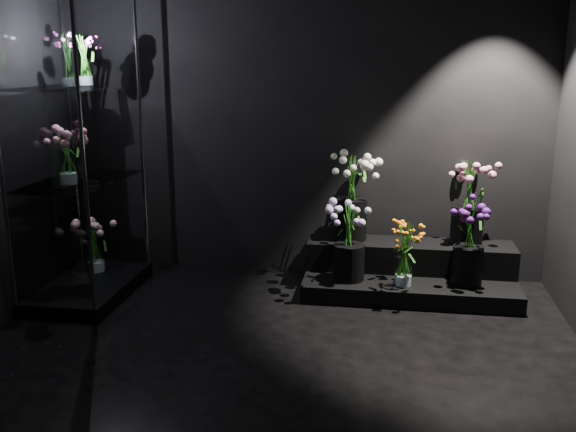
# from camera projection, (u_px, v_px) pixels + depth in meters

# --- Properties ---
(floor) EXTENTS (4.00, 4.00, 0.00)m
(floor) POSITION_uv_depth(u_px,v_px,m) (264.00, 380.00, 3.79)
(floor) COLOR black
(floor) RESTS_ON ground
(wall_back) EXTENTS (4.00, 0.00, 4.00)m
(wall_back) POSITION_uv_depth(u_px,v_px,m) (308.00, 112.00, 5.37)
(wall_back) COLOR black
(wall_back) RESTS_ON floor
(wall_front) EXTENTS (4.00, 0.00, 4.00)m
(wall_front) POSITION_uv_depth(u_px,v_px,m) (100.00, 258.00, 1.54)
(wall_front) COLOR black
(wall_front) RESTS_ON floor
(display_riser) EXTENTS (1.68, 0.74, 0.37)m
(display_riser) POSITION_uv_depth(u_px,v_px,m) (409.00, 271.00, 5.22)
(display_riser) COLOR black
(display_riser) RESTS_ON floor
(display_case) EXTENTS (0.65, 1.09, 2.40)m
(display_case) POSITION_uv_depth(u_px,v_px,m) (77.00, 146.00, 4.85)
(display_case) COLOR black
(display_case) RESTS_ON floor
(bouquet_orange_bells) EXTENTS (0.32, 0.32, 0.49)m
(bouquet_orange_bells) POSITION_uv_depth(u_px,v_px,m) (404.00, 254.00, 4.88)
(bouquet_orange_bells) COLOR white
(bouquet_orange_bells) RESTS_ON display_riser
(bouquet_lilac) EXTENTS (0.43, 0.43, 0.61)m
(bouquet_lilac) POSITION_uv_depth(u_px,v_px,m) (349.00, 237.00, 5.00)
(bouquet_lilac) COLOR black
(bouquet_lilac) RESTS_ON display_riser
(bouquet_purple) EXTENTS (0.38, 0.38, 0.66)m
(bouquet_purple) POSITION_uv_depth(u_px,v_px,m) (469.00, 239.00, 4.88)
(bouquet_purple) COLOR black
(bouquet_purple) RESTS_ON display_riser
(bouquet_cream_roses) EXTENTS (0.40, 0.40, 0.70)m
(bouquet_cream_roses) POSITION_uv_depth(u_px,v_px,m) (351.00, 191.00, 5.26)
(bouquet_cream_roses) COLOR black
(bouquet_cream_roses) RESTS_ON display_riser
(bouquet_pink_roses) EXTENTS (0.46, 0.46, 0.68)m
(bouquet_pink_roses) POSITION_uv_depth(u_px,v_px,m) (469.00, 197.00, 5.13)
(bouquet_pink_roses) COLOR black
(bouquet_pink_roses) RESTS_ON display_riser
(bouquet_case_pink) EXTENTS (0.37, 0.37, 0.42)m
(bouquet_case_pink) POSITION_uv_depth(u_px,v_px,m) (67.00, 154.00, 4.72)
(bouquet_case_pink) COLOR white
(bouquet_case_pink) RESTS_ON display_case
(bouquet_case_magenta) EXTENTS (0.25, 0.25, 0.37)m
(bouquet_case_magenta) POSITION_uv_depth(u_px,v_px,m) (84.00, 59.00, 4.86)
(bouquet_case_magenta) COLOR white
(bouquet_case_magenta) RESTS_ON display_case
(bouquet_case_base_pink) EXTENTS (0.37, 0.37, 0.45)m
(bouquet_case_base_pink) POSITION_uv_depth(u_px,v_px,m) (95.00, 244.00, 5.31)
(bouquet_case_base_pink) COLOR white
(bouquet_case_base_pink) RESTS_ON display_case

